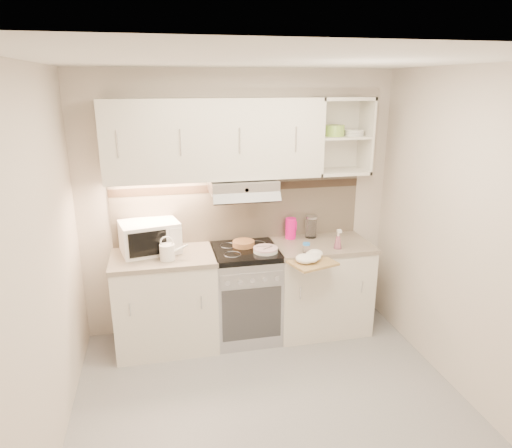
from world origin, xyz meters
name	(u,v)px	position (x,y,z in m)	size (l,w,h in m)	color
ground	(274,409)	(0.00, 0.00, 0.00)	(3.00, 3.00, 0.00)	gray
room_shell	(264,189)	(0.00, 0.37, 1.63)	(3.04, 2.84, 2.52)	beige
base_cabinet_left	(166,303)	(-0.75, 1.10, 0.43)	(0.90, 0.60, 0.86)	silver
worktop_left	(163,257)	(-0.75, 1.10, 0.88)	(0.92, 0.62, 0.04)	gray
base_cabinet_right	(320,288)	(0.75, 1.10, 0.43)	(0.90, 0.60, 0.86)	silver
worktop_right	(322,245)	(0.75, 1.10, 0.88)	(0.92, 0.62, 0.04)	gray
electric_range	(246,293)	(0.00, 1.10, 0.45)	(0.60, 0.60, 0.90)	#B7B7BC
microwave	(150,237)	(-0.86, 1.22, 1.04)	(0.57, 0.47, 0.28)	white
watering_can	(168,251)	(-0.70, 0.98, 0.98)	(0.25, 0.13, 0.22)	white
plate_stack	(266,250)	(0.17, 0.98, 0.92)	(0.22, 0.22, 0.05)	silver
bread_loaf	(244,244)	(0.00, 1.18, 0.93)	(0.21, 0.21, 0.05)	#9D6538
pink_pitcher	(291,228)	(0.50, 1.30, 1.00)	(0.11, 0.10, 0.21)	#FE0B89
glass_jar	(311,227)	(0.70, 1.29, 1.01)	(0.12, 0.12, 0.22)	white
spice_jar	(306,248)	(0.52, 0.88, 0.95)	(0.07, 0.07, 0.10)	white
spray_bottle	(338,240)	(0.84, 0.93, 0.98)	(0.08, 0.08, 0.20)	pink
cutting_board	(311,262)	(0.51, 0.73, 0.87)	(0.38, 0.34, 0.02)	tan
dish_towel	(309,256)	(0.50, 0.76, 0.92)	(0.29, 0.25, 0.08)	white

